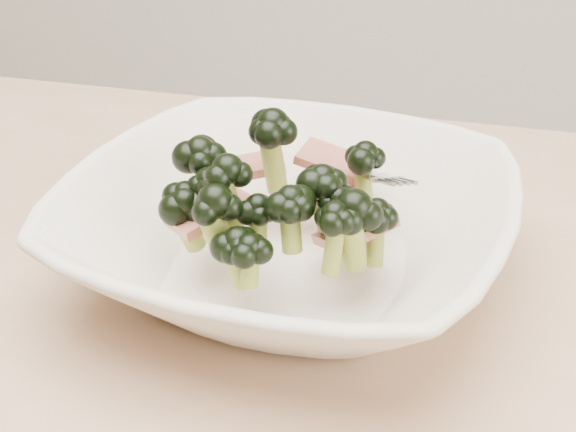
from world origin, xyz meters
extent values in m
cube|color=tan|center=(0.00, 0.00, 0.73)|extent=(1.20, 0.80, 0.04)
imported|color=beige|center=(0.12, 0.07, 0.79)|extent=(0.34, 0.34, 0.08)
cylinder|color=olive|center=(0.07, 0.05, 0.81)|extent=(0.02, 0.02, 0.03)
ellipsoid|color=black|center=(0.07, 0.05, 0.83)|extent=(0.03, 0.03, 0.03)
cylinder|color=olive|center=(0.05, 0.04, 0.80)|extent=(0.02, 0.02, 0.04)
ellipsoid|color=black|center=(0.05, 0.04, 0.82)|extent=(0.04, 0.04, 0.03)
cylinder|color=olive|center=(0.13, 0.03, 0.82)|extent=(0.02, 0.02, 0.03)
ellipsoid|color=black|center=(0.13, 0.03, 0.84)|extent=(0.03, 0.03, 0.03)
cylinder|color=olive|center=(0.10, 0.00, 0.80)|extent=(0.02, 0.02, 0.03)
ellipsoid|color=black|center=(0.10, 0.00, 0.81)|extent=(0.03, 0.03, 0.03)
cylinder|color=olive|center=(0.15, 0.05, 0.82)|extent=(0.02, 0.02, 0.04)
ellipsoid|color=black|center=(0.15, 0.05, 0.84)|extent=(0.03, 0.03, 0.03)
cylinder|color=olive|center=(0.11, 0.03, 0.81)|extent=(0.01, 0.01, 0.02)
ellipsoid|color=black|center=(0.11, 0.03, 0.83)|extent=(0.03, 0.03, 0.02)
cylinder|color=olive|center=(0.17, 0.03, 0.81)|extent=(0.02, 0.03, 0.04)
ellipsoid|color=black|center=(0.17, 0.03, 0.83)|extent=(0.04, 0.04, 0.03)
cylinder|color=olive|center=(0.11, 0.00, 0.80)|extent=(0.01, 0.02, 0.03)
ellipsoid|color=black|center=(0.11, 0.00, 0.82)|extent=(0.03, 0.03, 0.02)
cylinder|color=olive|center=(0.08, 0.02, 0.81)|extent=(0.02, 0.03, 0.04)
ellipsoid|color=black|center=(0.08, 0.02, 0.83)|extent=(0.04, 0.04, 0.03)
cylinder|color=olive|center=(0.09, 0.04, 0.82)|extent=(0.02, 0.02, 0.05)
ellipsoid|color=black|center=(0.09, 0.04, 0.85)|extent=(0.04, 0.04, 0.03)
cylinder|color=olive|center=(0.18, 0.05, 0.80)|extent=(0.01, 0.02, 0.04)
ellipsoid|color=black|center=(0.18, 0.05, 0.82)|extent=(0.03, 0.03, 0.02)
cylinder|color=olive|center=(0.05, 0.08, 0.81)|extent=(0.03, 0.03, 0.05)
ellipsoid|color=black|center=(0.05, 0.08, 0.84)|extent=(0.04, 0.04, 0.03)
cylinder|color=olive|center=(0.16, 0.02, 0.81)|extent=(0.01, 0.02, 0.04)
ellipsoid|color=black|center=(0.16, 0.02, 0.83)|extent=(0.03, 0.03, 0.02)
cylinder|color=olive|center=(0.10, 0.10, 0.82)|extent=(0.02, 0.02, 0.05)
ellipsoid|color=black|center=(0.10, 0.10, 0.85)|extent=(0.04, 0.04, 0.03)
cylinder|color=olive|center=(0.05, 0.04, 0.80)|extent=(0.02, 0.02, 0.04)
ellipsoid|color=black|center=(0.05, 0.04, 0.82)|extent=(0.03, 0.03, 0.02)
cylinder|color=olive|center=(0.16, 0.12, 0.80)|extent=(0.02, 0.03, 0.05)
ellipsoid|color=black|center=(0.16, 0.12, 0.83)|extent=(0.03, 0.03, 0.03)
cylinder|color=olive|center=(0.16, 0.04, 0.81)|extent=(0.02, 0.01, 0.03)
ellipsoid|color=black|center=(0.16, 0.04, 0.83)|extent=(0.03, 0.03, 0.02)
cube|color=maroon|center=(0.13, 0.12, 0.80)|extent=(0.05, 0.04, 0.02)
cube|color=maroon|center=(0.17, 0.06, 0.80)|extent=(0.06, 0.06, 0.02)
cube|color=maroon|center=(0.14, 0.14, 0.81)|extent=(0.06, 0.04, 0.02)
cube|color=maroon|center=(0.07, 0.05, 0.81)|extent=(0.06, 0.07, 0.02)
cube|color=maroon|center=(0.12, 0.13, 0.79)|extent=(0.04, 0.04, 0.02)
cube|color=maroon|center=(0.16, 0.08, 0.79)|extent=(0.05, 0.04, 0.02)
cube|color=maroon|center=(0.08, 0.13, 0.81)|extent=(0.06, 0.05, 0.02)
camera|label=1|loc=(0.25, -0.41, 1.08)|focal=50.00mm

